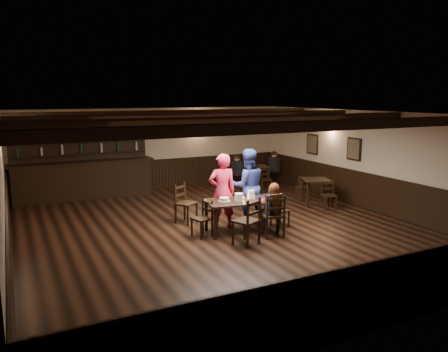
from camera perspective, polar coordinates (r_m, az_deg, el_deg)
name	(u,v)px	position (r m, az deg, el deg)	size (l,w,h in m)	color
ground	(221,229)	(10.38, -0.42, -6.92)	(10.00, 10.00, 0.00)	black
room_shell	(220,155)	(10.03, -0.48, 2.70)	(9.02, 10.02, 2.71)	#C0B79F
dining_table	(242,203)	(9.99, 2.35, -3.60)	(1.71, 1.01, 0.75)	black
chair_near_left	(250,218)	(9.14, 3.37, -5.47)	(0.62, 0.61, 1.02)	black
chair_near_right	(274,213)	(9.67, 6.58, -4.77)	(0.55, 0.54, 0.98)	black
chair_end_left	(204,215)	(9.76, -2.57, -5.09)	(0.46, 0.47, 0.83)	black
chair_end_right	(278,208)	(10.51, 7.07, -4.21)	(0.39, 0.41, 0.78)	black
chair_far_pushed	(183,200)	(10.83, -5.34, -3.11)	(0.62, 0.61, 0.97)	black
woman_pink	(222,191)	(10.22, -0.23, -2.01)	(0.65, 0.43, 1.78)	#FF2E4B
man_blue	(247,186)	(10.71, 3.08, -1.32)	(0.89, 0.69, 1.83)	navy
seated_person	(274,201)	(9.67, 6.51, -3.28)	(0.32, 0.48, 0.79)	black
cake	(224,199)	(9.86, 0.03, -3.09)	(0.27, 0.27, 0.09)	white
plate_stack_a	(239,197)	(9.85, 1.97, -2.79)	(0.19, 0.19, 0.18)	white
plate_stack_b	(251,194)	(10.11, 3.55, -2.42)	(0.16, 0.16, 0.19)	white
tea_light	(243,198)	(10.06, 2.53, -2.91)	(0.05, 0.05, 0.06)	#A5A8AD
salt_shaker	(254,197)	(10.04, 4.00, -2.79)	(0.04, 0.04, 0.10)	silver
pepper_shaker	(259,197)	(10.09, 4.57, -2.80)	(0.03, 0.03, 0.08)	#A5A8AD
drink_glass	(253,195)	(10.21, 3.82, -2.52)	(0.08, 0.08, 0.12)	silver
menu_red	(265,199)	(10.06, 5.35, -3.07)	(0.29, 0.21, 0.00)	maroon
menu_blue	(261,197)	(10.26, 4.88, -2.80)	(0.28, 0.19, 0.00)	#0D0D42
bar_counter	(83,175)	(13.96, -17.93, 0.17)	(4.22, 0.70, 2.20)	black
back_table_a	(316,183)	(12.75, 11.87, -0.87)	(0.96, 0.96, 0.75)	black
back_table_b	(257,169)	(14.87, 4.30, 0.92)	(0.88, 0.88, 0.75)	black
bg_patron_left	(237,165)	(14.59, 1.68, 1.43)	(0.24, 0.35, 0.69)	black
bg_patron_right	(274,161)	(15.40, 6.56, 1.91)	(0.30, 0.39, 0.72)	black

